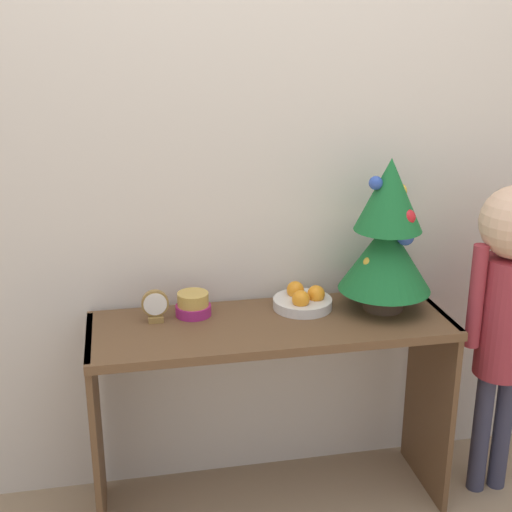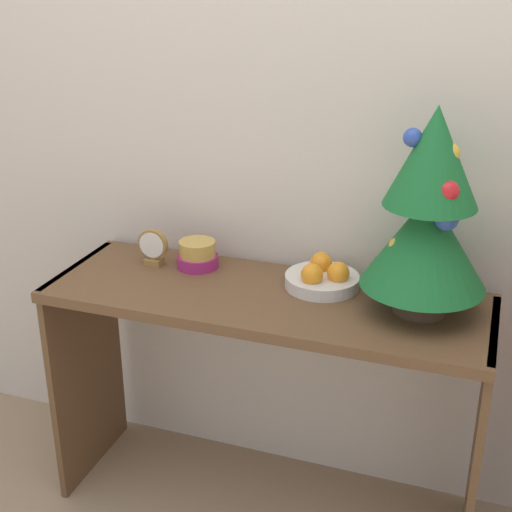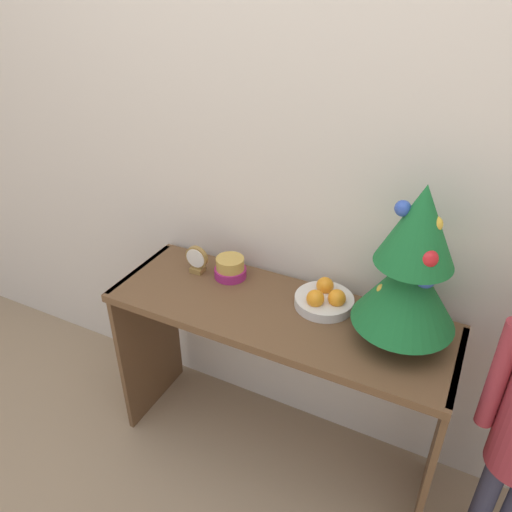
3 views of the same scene
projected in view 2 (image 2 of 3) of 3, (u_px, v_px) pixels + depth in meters
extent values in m
cube|color=beige|center=(296.00, 79.00, 1.95)|extent=(7.00, 0.05, 2.50)
cube|color=brown|center=(265.00, 299.00, 1.94)|extent=(1.21, 0.42, 0.03)
cube|color=brown|center=(87.00, 368.00, 2.25)|extent=(0.02, 0.38, 0.71)
cube|color=brown|center=(477.00, 448.00, 1.89)|extent=(0.02, 0.38, 0.71)
cylinder|color=#4C3828|center=(420.00, 302.00, 1.83)|extent=(0.14, 0.14, 0.05)
cylinder|color=brown|center=(421.00, 286.00, 1.81)|extent=(0.02, 0.02, 0.04)
cone|color=#19662D|center=(426.00, 240.00, 1.76)|extent=(0.32, 0.32, 0.24)
cone|color=#19662D|center=(434.00, 156.00, 1.68)|extent=(0.23, 0.23, 0.24)
sphere|color=#2D4CA8|center=(413.00, 137.00, 1.68)|extent=(0.05, 0.05, 0.05)
sphere|color=#2D4CA8|center=(447.00, 219.00, 1.68)|extent=(0.06, 0.06, 0.06)
sphere|color=gold|center=(449.00, 153.00, 1.67)|extent=(0.05, 0.05, 0.05)
sphere|color=gold|center=(397.00, 245.00, 1.77)|extent=(0.04, 0.04, 0.04)
sphere|color=#2D4CA8|center=(410.00, 193.00, 1.70)|extent=(0.05, 0.05, 0.05)
sphere|color=red|center=(448.00, 191.00, 1.64)|extent=(0.05, 0.05, 0.05)
cylinder|color=silver|center=(322.00, 281.00, 1.97)|extent=(0.21, 0.21, 0.03)
sphere|color=orange|center=(338.00, 273.00, 1.93)|extent=(0.06, 0.06, 0.06)
sphere|color=orange|center=(321.00, 263.00, 2.00)|extent=(0.06, 0.06, 0.06)
sphere|color=orange|center=(312.00, 275.00, 1.92)|extent=(0.06, 0.06, 0.06)
cylinder|color=#9E2366|center=(198.00, 261.00, 2.10)|extent=(0.12, 0.12, 0.04)
cylinder|color=gold|center=(197.00, 248.00, 2.08)|extent=(0.11, 0.11, 0.04)
cube|color=olive|center=(154.00, 261.00, 2.11)|extent=(0.05, 0.04, 0.02)
cylinder|color=olive|center=(153.00, 244.00, 2.09)|extent=(0.09, 0.02, 0.09)
cylinder|color=white|center=(151.00, 245.00, 2.08)|extent=(0.08, 0.00, 0.08)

